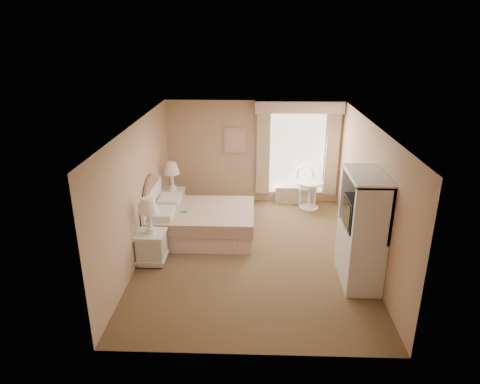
{
  "coord_description": "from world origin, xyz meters",
  "views": [
    {
      "loc": [
        0.02,
        -7.28,
        4.03
      ],
      "look_at": [
        -0.24,
        0.3,
        1.15
      ],
      "focal_mm": 32.0,
      "sensor_mm": 36.0,
      "label": 1
    }
  ],
  "objects_px": {
    "nightstand_far": "(173,195)",
    "armoire": "(361,238)",
    "nightstand_near": "(151,239)",
    "round_table": "(309,190)",
    "bed": "(198,221)",
    "cafe_chair": "(306,184)"
  },
  "relations": [
    {
      "from": "round_table",
      "to": "armoire",
      "type": "bearing_deg",
      "value": -81.56
    },
    {
      "from": "bed",
      "to": "round_table",
      "type": "distance_m",
      "value": 2.95
    },
    {
      "from": "nightstand_far",
      "to": "cafe_chair",
      "type": "height_order",
      "value": "nightstand_far"
    },
    {
      "from": "bed",
      "to": "nightstand_near",
      "type": "height_order",
      "value": "bed"
    },
    {
      "from": "cafe_chair",
      "to": "armoire",
      "type": "height_order",
      "value": "armoire"
    },
    {
      "from": "cafe_chair",
      "to": "bed",
      "type": "bearing_deg",
      "value": -149.28
    },
    {
      "from": "round_table",
      "to": "cafe_chair",
      "type": "height_order",
      "value": "cafe_chair"
    },
    {
      "from": "nightstand_near",
      "to": "nightstand_far",
      "type": "relative_size",
      "value": 1.02
    },
    {
      "from": "bed",
      "to": "round_table",
      "type": "relative_size",
      "value": 3.15
    },
    {
      "from": "bed",
      "to": "nightstand_far",
      "type": "distance_m",
      "value": 1.35
    },
    {
      "from": "nightstand_near",
      "to": "armoire",
      "type": "xyz_separation_m",
      "value": [
        3.65,
        -0.45,
        0.32
      ]
    },
    {
      "from": "nightstand_far",
      "to": "cafe_chair",
      "type": "distance_m",
      "value": 3.17
    },
    {
      "from": "nightstand_near",
      "to": "round_table",
      "type": "relative_size",
      "value": 1.88
    },
    {
      "from": "nightstand_near",
      "to": "nightstand_far",
      "type": "xyz_separation_m",
      "value": [
        0.0,
        2.23,
        -0.01
      ]
    },
    {
      "from": "nightstand_near",
      "to": "round_table",
      "type": "bearing_deg",
      "value": 40.35
    },
    {
      "from": "nightstand_far",
      "to": "armoire",
      "type": "bearing_deg",
      "value": -36.23
    },
    {
      "from": "nightstand_near",
      "to": "armoire",
      "type": "height_order",
      "value": "armoire"
    },
    {
      "from": "nightstand_near",
      "to": "cafe_chair",
      "type": "bearing_deg",
      "value": 42.69
    },
    {
      "from": "nightstand_near",
      "to": "armoire",
      "type": "relative_size",
      "value": 0.66
    },
    {
      "from": "bed",
      "to": "nightstand_far",
      "type": "xyz_separation_m",
      "value": [
        -0.72,
        1.14,
        0.12
      ]
    },
    {
      "from": "round_table",
      "to": "cafe_chair",
      "type": "xyz_separation_m",
      "value": [
        -0.08,
        0.16,
        0.12
      ]
    },
    {
      "from": "armoire",
      "to": "round_table",
      "type": "bearing_deg",
      "value": 98.44
    }
  ]
}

